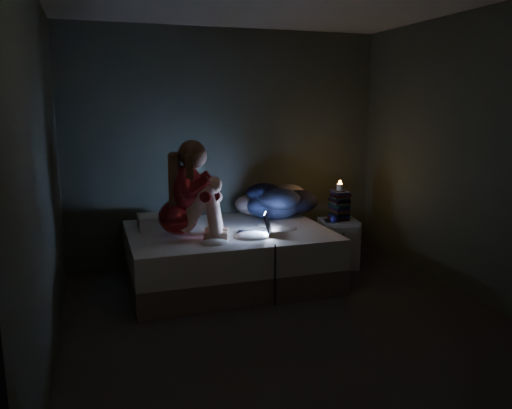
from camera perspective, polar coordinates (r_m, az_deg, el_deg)
name	(u,v)px	position (r m, az deg, el deg)	size (l,w,h in m)	color
floor	(287,322)	(4.34, 3.56, -13.09)	(3.60, 3.80, 0.02)	#2E2B2A
wall_back	(227,147)	(5.79, -3.29, 6.50)	(3.60, 0.02, 2.60)	#384130
wall_front	(454,216)	(2.34, 21.40, -1.23)	(3.60, 0.02, 2.60)	#384130
wall_left	(40,176)	(3.72, -23.14, 2.98)	(0.02, 3.80, 2.60)	#384130
wall_right	(478,158)	(4.95, 23.72, 4.77)	(0.02, 3.80, 2.60)	#384130
bed	(228,255)	(5.16, -3.14, -5.75)	(1.97, 1.47, 0.54)	beige
pillow	(162,221)	(5.21, -10.54, -1.89)	(0.48, 0.34, 0.14)	beige
woman	(177,189)	(4.75, -8.85, 1.73)	(0.57, 0.37, 0.92)	maroon
laptop	(253,223)	(4.85, -0.30, -2.13)	(0.32, 0.23, 0.23)	black
clothes_pile	(274,199)	(5.62, 2.04, 0.61)	(0.66, 0.53, 0.40)	#1C2548
nightstand	(338,243)	(5.67, 9.24, -4.35)	(0.40, 0.35, 0.53)	silver
book_stack	(339,204)	(5.60, 9.38, 0.07)	(0.19, 0.25, 0.35)	black
candle	(340,185)	(5.57, 9.45, 2.23)	(0.07, 0.07, 0.08)	beige
phone	(330,221)	(5.51, 8.32, -1.88)	(0.07, 0.14, 0.01)	black
blue_orb	(337,219)	(5.45, 9.11, -1.67)	(0.08, 0.08, 0.08)	navy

